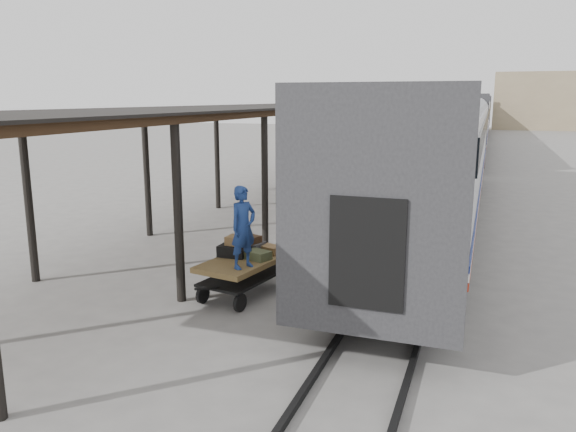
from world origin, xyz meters
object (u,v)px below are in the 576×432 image
(luggage_tug, at_px, (365,163))
(pedestrian, at_px, (324,178))
(porter, at_px, (243,227))
(baggage_cart, at_px, (246,267))

(luggage_tug, xyz_separation_m, pedestrian, (-0.17, -8.26, 0.19))
(porter, bearing_deg, luggage_tug, 30.56)
(porter, distance_m, pedestrian, 14.33)
(luggage_tug, bearing_deg, pedestrian, -70.17)
(baggage_cart, bearing_deg, porter, -58.32)
(luggage_tug, xyz_separation_m, porter, (2.12, -22.38, 1.11))
(baggage_cart, relative_size, luggage_tug, 1.43)
(luggage_tug, relative_size, pedestrian, 1.09)
(baggage_cart, bearing_deg, pedestrian, 109.27)
(baggage_cart, distance_m, luggage_tug, 21.81)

